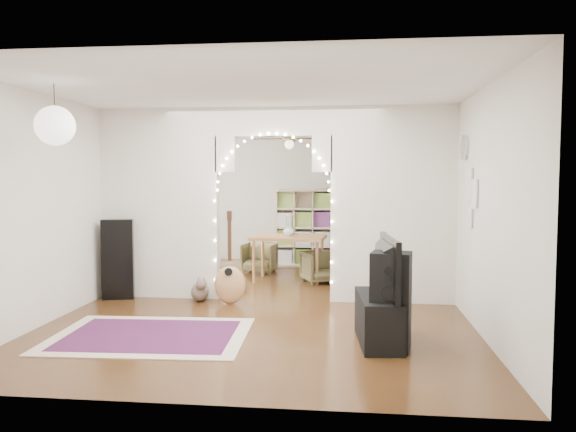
# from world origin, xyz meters

# --- Properties ---
(floor) EXTENTS (7.50, 7.50, 0.00)m
(floor) POSITION_xyz_m (0.00, 0.00, 0.00)
(floor) COLOR black
(floor) RESTS_ON ground
(ceiling) EXTENTS (5.00, 7.50, 0.02)m
(ceiling) POSITION_xyz_m (0.00, 0.00, 2.70)
(ceiling) COLOR white
(ceiling) RESTS_ON wall_back
(wall_back) EXTENTS (5.00, 0.02, 2.70)m
(wall_back) POSITION_xyz_m (0.00, 3.75, 1.35)
(wall_back) COLOR silver
(wall_back) RESTS_ON floor
(wall_front) EXTENTS (5.00, 0.02, 2.70)m
(wall_front) POSITION_xyz_m (0.00, -3.75, 1.35)
(wall_front) COLOR silver
(wall_front) RESTS_ON floor
(wall_left) EXTENTS (0.02, 7.50, 2.70)m
(wall_left) POSITION_xyz_m (-2.50, 0.00, 1.35)
(wall_left) COLOR silver
(wall_left) RESTS_ON floor
(wall_right) EXTENTS (0.02, 7.50, 2.70)m
(wall_right) POSITION_xyz_m (2.50, 0.00, 1.35)
(wall_right) COLOR silver
(wall_right) RESTS_ON floor
(divider_wall) EXTENTS (5.00, 0.20, 2.70)m
(divider_wall) POSITION_xyz_m (0.00, 0.00, 1.42)
(divider_wall) COLOR silver
(divider_wall) RESTS_ON floor
(fairy_lights) EXTENTS (1.64, 0.04, 1.60)m
(fairy_lights) POSITION_xyz_m (0.00, -0.13, 1.55)
(fairy_lights) COLOR #FFEABF
(fairy_lights) RESTS_ON divider_wall
(window) EXTENTS (0.04, 1.20, 1.40)m
(window) POSITION_xyz_m (-2.47, 1.80, 1.50)
(window) COLOR white
(window) RESTS_ON wall_left
(wall_clock) EXTENTS (0.03, 0.31, 0.31)m
(wall_clock) POSITION_xyz_m (2.48, -0.60, 2.10)
(wall_clock) COLOR white
(wall_clock) RESTS_ON wall_right
(picture_frames) EXTENTS (0.02, 0.50, 0.70)m
(picture_frames) POSITION_xyz_m (2.48, -1.00, 1.50)
(picture_frames) COLOR white
(picture_frames) RESTS_ON wall_right
(paper_lantern) EXTENTS (0.40, 0.40, 0.40)m
(paper_lantern) POSITION_xyz_m (-1.90, -2.40, 2.25)
(paper_lantern) COLOR white
(paper_lantern) RESTS_ON ceiling
(ceiling_fan) EXTENTS (1.10, 1.10, 0.30)m
(ceiling_fan) POSITION_xyz_m (0.00, 2.00, 2.40)
(ceiling_fan) COLOR gold
(ceiling_fan) RESTS_ON ceiling
(area_rug) EXTENTS (2.17, 1.68, 0.02)m
(area_rug) POSITION_xyz_m (-1.09, -1.99, 0.01)
(area_rug) COLOR maroon
(area_rug) RESTS_ON floor
(guitar_case) EXTENTS (0.46, 0.25, 1.14)m
(guitar_case) POSITION_xyz_m (-2.20, -0.25, 0.57)
(guitar_case) COLOR black
(guitar_case) RESTS_ON floor
(acoustic_guitar) EXTENTS (0.46, 0.28, 1.08)m
(acoustic_guitar) POSITION_xyz_m (-0.56, -0.37, 0.47)
(acoustic_guitar) COLOR #C1824D
(acoustic_guitar) RESTS_ON floor
(tabby_cat) EXTENTS (0.36, 0.55, 0.37)m
(tabby_cat) POSITION_xyz_m (-1.00, -0.27, 0.15)
(tabby_cat) COLOR brown
(tabby_cat) RESTS_ON floor
(floor_speaker) EXTENTS (0.44, 0.40, 0.99)m
(floor_speaker) POSITION_xyz_m (1.48, -2.20, 0.49)
(floor_speaker) COLOR black
(floor_speaker) RESTS_ON floor
(media_console) EXTENTS (0.49, 1.03, 0.50)m
(media_console) POSITION_xyz_m (1.37, -1.97, 0.25)
(media_console) COLOR black
(media_console) RESTS_ON floor
(tv) EXTENTS (0.23, 1.08, 0.62)m
(tv) POSITION_xyz_m (1.37, -1.97, 0.81)
(tv) COLOR black
(tv) RESTS_ON media_console
(bookcase) EXTENTS (1.50, 0.82, 1.50)m
(bookcase) POSITION_xyz_m (0.35, 3.10, 0.75)
(bookcase) COLOR beige
(bookcase) RESTS_ON floor
(dining_table) EXTENTS (1.26, 0.89, 0.76)m
(dining_table) POSITION_xyz_m (0.05, 1.42, 0.68)
(dining_table) COLOR brown
(dining_table) RESTS_ON floor
(flower_vase) EXTENTS (0.20, 0.20, 0.19)m
(flower_vase) POSITION_xyz_m (0.05, 1.42, 0.85)
(flower_vase) COLOR white
(flower_vase) RESTS_ON dining_table
(dining_chair_left) EXTENTS (0.62, 0.63, 0.53)m
(dining_chair_left) POSITION_xyz_m (-0.57, 2.20, 0.27)
(dining_chair_left) COLOR #474123
(dining_chair_left) RESTS_ON floor
(dining_chair_right) EXTENTS (0.74, 0.74, 0.52)m
(dining_chair_right) POSITION_xyz_m (0.60, 1.29, 0.26)
(dining_chair_right) COLOR #474123
(dining_chair_right) RESTS_ON floor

